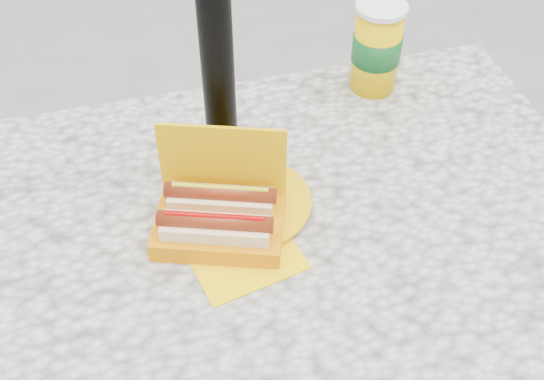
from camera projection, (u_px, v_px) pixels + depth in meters
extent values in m
cube|color=beige|center=(247.00, 250.00, 1.07)|extent=(1.20, 0.80, 0.05)
cylinder|color=black|center=(424.00, 214.00, 1.63)|extent=(0.07, 0.07, 0.70)
cube|color=#E5AA00|center=(219.00, 227.00, 1.05)|extent=(0.23, 0.19, 0.03)
cube|color=#E5AA00|center=(222.00, 160.00, 1.04)|extent=(0.19, 0.07, 0.13)
cube|color=#F9DB98|center=(216.00, 233.00, 1.02)|extent=(0.17, 0.10, 0.04)
cylinder|color=maroon|center=(215.00, 222.00, 1.00)|extent=(0.17, 0.08, 0.03)
cylinder|color=#A50000|center=(215.00, 216.00, 0.99)|extent=(0.14, 0.06, 0.01)
cube|color=#F9DB98|center=(221.00, 204.00, 1.06)|extent=(0.17, 0.10, 0.04)
cylinder|color=maroon|center=(221.00, 193.00, 1.04)|extent=(0.17, 0.08, 0.03)
cylinder|color=gold|center=(220.00, 188.00, 1.03)|extent=(0.14, 0.06, 0.01)
cube|color=#FFC800|center=(241.00, 249.00, 1.04)|extent=(0.19, 0.19, 0.00)
cylinder|color=#E5AA00|center=(249.00, 203.00, 1.10)|extent=(0.20, 0.20, 0.01)
cylinder|color=#E5AA00|center=(248.00, 201.00, 1.10)|extent=(0.20, 0.20, 0.01)
cube|color=#BD8420|center=(264.00, 204.00, 1.08)|extent=(0.03, 0.05, 0.01)
cube|color=#BD8420|center=(244.00, 205.00, 1.06)|extent=(0.05, 0.03, 0.01)
cube|color=#BD8420|center=(238.00, 182.00, 1.10)|extent=(0.04, 0.05, 0.01)
cube|color=#BD8420|center=(247.00, 190.00, 1.08)|extent=(0.03, 0.05, 0.01)
cube|color=#BD8420|center=(233.00, 201.00, 1.07)|extent=(0.02, 0.05, 0.01)
cube|color=#BD8420|center=(244.00, 182.00, 1.10)|extent=(0.03, 0.05, 0.01)
cube|color=#BD8420|center=(248.00, 189.00, 1.09)|extent=(0.05, 0.03, 0.01)
cube|color=#BD8420|center=(239.00, 198.00, 1.08)|extent=(0.05, 0.03, 0.01)
cube|color=#BD8420|center=(248.00, 192.00, 1.08)|extent=(0.02, 0.05, 0.01)
cube|color=#BD8420|center=(245.00, 199.00, 1.08)|extent=(0.02, 0.05, 0.01)
cube|color=#BD8420|center=(269.00, 212.00, 1.07)|extent=(0.05, 0.04, 0.01)
cube|color=#BD8420|center=(240.00, 189.00, 1.10)|extent=(0.05, 0.04, 0.01)
cube|color=#BD8420|center=(255.00, 194.00, 1.07)|extent=(0.05, 0.04, 0.01)
cube|color=#BD8420|center=(268.00, 186.00, 1.09)|extent=(0.04, 0.04, 0.01)
ellipsoid|color=#A50000|center=(223.00, 183.00, 1.11)|extent=(0.04, 0.04, 0.01)
cube|color=#CD0009|center=(253.00, 190.00, 1.09)|extent=(0.08, 0.02, 0.00)
cylinder|color=#FFC600|center=(376.00, 50.00, 1.27)|extent=(0.09, 0.09, 0.17)
cylinder|color=#0F521E|center=(377.00, 47.00, 1.27)|extent=(0.09, 0.09, 0.05)
cylinder|color=white|center=(382.00, 8.00, 1.21)|extent=(0.09, 0.09, 0.01)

